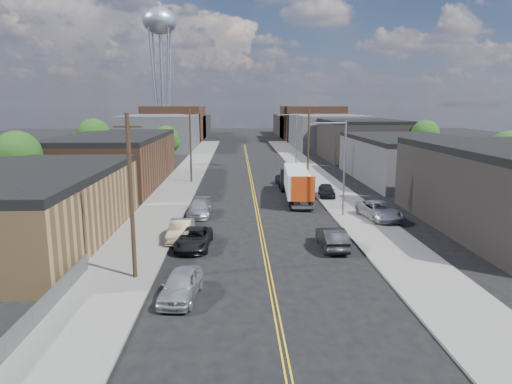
{
  "coord_description": "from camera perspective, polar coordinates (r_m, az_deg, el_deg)",
  "views": [
    {
      "loc": [
        -1.93,
        -16.56,
        10.44
      ],
      "look_at": [
        -0.23,
        24.78,
        2.5
      ],
      "focal_mm": 32.0,
      "sensor_mm": 36.0,
      "label": 1
    }
  ],
  "objects": [
    {
      "name": "car_left_a",
      "position": [
        25.66,
        -9.35,
        -11.41
      ],
      "size": [
        2.38,
        4.74,
        1.55
      ],
      "primitive_type": "imported",
      "rotation": [
        0.0,
        0.0,
        -0.12
      ],
      "color": "#BBBDC0",
      "rests_on": "ground"
    },
    {
      "name": "tree_left_mid",
      "position": [
        75.03,
        -19.54,
        6.45
      ],
      "size": [
        5.1,
        5.04,
        8.37
      ],
      "color": "black",
      "rests_on": "ground"
    },
    {
      "name": "industrial_right_b",
      "position": [
        67.39,
        18.5,
        4.01
      ],
      "size": [
        14.0,
        24.0,
        6.1
      ],
      "color": "#3C3C3E",
      "rests_on": "ground"
    },
    {
      "name": "skyline_right_a",
      "position": [
        113.88,
        8.82,
        7.5
      ],
      "size": [
        16.0,
        30.0,
        8.0
      ],
      "primitive_type": "cube",
      "color": "#3C3C3E",
      "rests_on": "ground"
    },
    {
      "name": "car_ahead_truck",
      "position": [
        59.7,
        3.86,
        1.49
      ],
      "size": [
        2.69,
        5.45,
        1.49
      ],
      "primitive_type": "imported",
      "rotation": [
        0.0,
        0.0,
        0.04
      ],
      "color": "black",
      "rests_on": "ground"
    },
    {
      "name": "tree_left_far",
      "position": [
        79.69,
        -11.09,
        6.43
      ],
      "size": [
        4.35,
        4.2,
        6.97
      ],
      "color": "black",
      "rests_on": "ground"
    },
    {
      "name": "car_right_lot_c",
      "position": [
        52.45,
        8.82,
        0.22
      ],
      "size": [
        2.08,
        4.37,
        1.44
      ],
      "primitive_type": "imported",
      "rotation": [
        0.0,
        0.0,
        -0.09
      ],
      "color": "black",
      "rests_on": "sidewalk_right"
    },
    {
      "name": "streetlight_near",
      "position": [
        42.94,
        10.5,
        3.84
      ],
      "size": [
        3.39,
        0.25,
        9.0
      ],
      "color": "gray",
      "rests_on": "ground"
    },
    {
      "name": "car_right_oncoming",
      "position": [
        34.19,
        9.48,
        -5.68
      ],
      "size": [
        1.7,
        4.82,
        1.59
      ],
      "primitive_type": "imported",
      "rotation": [
        0.0,
        0.0,
        3.15
      ],
      "color": "black",
      "rests_on": "ground"
    },
    {
      "name": "water_tower",
      "position": [
        129.72,
        -11.93,
        19.6
      ],
      "size": [
        9.0,
        9.0,
        36.9
      ],
      "color": "gray",
      "rests_on": "ground"
    },
    {
      "name": "sidewalk_right",
      "position": [
        63.46,
        8.05,
        1.36
      ],
      "size": [
        5.0,
        140.0,
        0.15
      ],
      "primitive_type": "cube",
      "color": "slate",
      "rests_on": "ground"
    },
    {
      "name": "utility_pole_left_near",
      "position": [
        27.8,
        -15.34,
        -0.53
      ],
      "size": [
        1.6,
        0.26,
        10.0
      ],
      "color": "black",
      "rests_on": "ground"
    },
    {
      "name": "car_right_lot_a",
      "position": [
        43.18,
        15.14,
        -2.23
      ],
      "size": [
        3.42,
        6.03,
        1.59
      ],
      "primitive_type": "imported",
      "rotation": [
        0.0,
        0.0,
        0.14
      ],
      "color": "#B2B4B7",
      "rests_on": "sidewalk_right"
    },
    {
      "name": "skyline_left_a",
      "position": [
        113.2,
        -11.64,
        7.38
      ],
      "size": [
        16.0,
        30.0,
        8.0
      ],
      "primitive_type": "cube",
      "color": "#3C3C3E",
      "rests_on": "ground"
    },
    {
      "name": "skyline_right_c",
      "position": [
        158.24,
        5.66,
        8.3
      ],
      "size": [
        16.0,
        40.0,
        7.0
      ],
      "primitive_type": "cube",
      "color": "black",
      "rests_on": "ground"
    },
    {
      "name": "tree_right_near",
      "position": [
        61.78,
        28.93,
        4.34
      ],
      "size": [
        4.6,
        4.48,
        7.44
      ],
      "color": "black",
      "rests_on": "ground"
    },
    {
      "name": "utility_pole_left_far",
      "position": [
        62.1,
        -8.19,
        5.86
      ],
      "size": [
        1.6,
        0.26,
        10.0
      ],
      "color": "black",
      "rests_on": "ground"
    },
    {
      "name": "car_left_c",
      "position": [
        34.14,
        -7.78,
        -5.79
      ],
      "size": [
        2.67,
        5.29,
        1.44
      ],
      "primitive_type": "imported",
      "rotation": [
        0.0,
        0.0,
        -0.06
      ],
      "color": "black",
      "rests_on": "ground"
    },
    {
      "name": "sidewalk_left",
      "position": [
        62.88,
        -9.24,
        1.23
      ],
      "size": [
        5.0,
        140.0,
        0.15
      ],
      "primitive_type": "cube",
      "color": "slate",
      "rests_on": "ground"
    },
    {
      "name": "tree_right_far",
      "position": [
        83.14,
        20.41,
        6.56
      ],
      "size": [
        4.85,
        4.76,
        7.91
      ],
      "color": "black",
      "rests_on": "ground"
    },
    {
      "name": "ground",
      "position": [
        77.29,
        -0.91,
        3.1
      ],
      "size": [
        260.0,
        260.0,
        0.0
      ],
      "primitive_type": "plane",
      "color": "black",
      "rests_on": "ground"
    },
    {
      "name": "warehouse_brown",
      "position": [
        63.06,
        -17.15,
        3.88
      ],
      "size": [
        12.0,
        26.0,
        6.6
      ],
      "color": "#523121",
      "rests_on": "ground"
    },
    {
      "name": "car_left_d",
      "position": [
        43.81,
        -7.1,
        -2.02
      ],
      "size": [
        2.17,
        5.1,
        1.47
      ],
      "primitive_type": "imported",
      "rotation": [
        0.0,
        0.0,
        -0.02
      ],
      "color": "#ACB0B1",
      "rests_on": "ground"
    },
    {
      "name": "warehouse_tan",
      "position": [
        38.87,
        -26.73,
        -1.65
      ],
      "size": [
        12.0,
        22.0,
        5.6
      ],
      "color": "olive",
      "rests_on": "ground"
    },
    {
      "name": "skyline_left_c",
      "position": [
        157.75,
        -9.03,
        8.21
      ],
      "size": [
        16.0,
        40.0,
        7.0
      ],
      "primitive_type": "cube",
      "color": "black",
      "rests_on": "ground"
    },
    {
      "name": "tree_left_near",
      "position": [
        51.77,
        -27.57,
        3.8
      ],
      "size": [
        4.85,
        4.76,
        7.91
      ],
      "color": "black",
      "rests_on": "ground"
    },
    {
      "name": "utility_pole_right",
      "position": [
        65.56,
        6.57,
        6.15
      ],
      "size": [
        1.6,
        0.26,
        10.0
      ],
      "color": "black",
      "rests_on": "ground"
    },
    {
      "name": "centerline",
      "position": [
        62.47,
        -0.56,
        1.25
      ],
      "size": [
        0.32,
        120.0,
        0.01
      ],
      "primitive_type": "cube",
      "color": "gold",
      "rests_on": "ground"
    },
    {
      "name": "skyline_left_b",
      "position": [
        137.86,
        -10.0,
        8.44
      ],
      "size": [
        16.0,
        26.0,
        10.0
      ],
      "primitive_type": "cube",
      "color": "#523121",
      "rests_on": "ground"
    },
    {
      "name": "car_left_b",
      "position": [
        36.16,
        -9.4,
        -4.78
      ],
      "size": [
        1.76,
        4.8,
        1.57
      ],
      "primitive_type": "imported",
      "rotation": [
        0.0,
        0.0,
        -0.02
      ],
      "color": "#8F7E5D",
      "rests_on": "ground"
    },
    {
      "name": "chainlink_fence",
      "position": [
        24.28,
        -26.16,
        -14.08
      ],
      "size": [
        0.05,
        16.0,
        1.22
      ],
      "color": "slate",
      "rests_on": "ground"
    },
    {
      "name": "skyline_right_b",
      "position": [
        138.42,
        6.83,
        8.54
      ],
      "size": [
        16.0,
        26.0,
        10.0
      ],
      "primitive_type": "cube",
      "color": "#523121",
      "rests_on": "ground"
    },
    {
      "name": "semi_truck",
      "position": [
        51.45,
        4.85,
        1.41
      ],
      "size": [
        3.0,
        13.74,
        3.56
      ],
      "rotation": [
        0.0,
        0.0,
        -0.07
      ],
      "color": "silver",
      "rests_on": "ground"
    },
    {
      "name": "streetlight_far",
      "position": [
        77.32,
        4.76,
        7.03
      ],
      "size": [
        3.39,
        0.25,
        9.0
      ],
      "color": "gray",
      "rests_on": "ground"
    },
    {
      "name": "industrial_right_c",
      "position": [
        91.98,
        12.81,
        6.46
      ],
      "size": [
        14.0,
        22.0,
        7.6
      ],
      "color": "black",
      "rests_on": "ground"
    }
  ]
}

